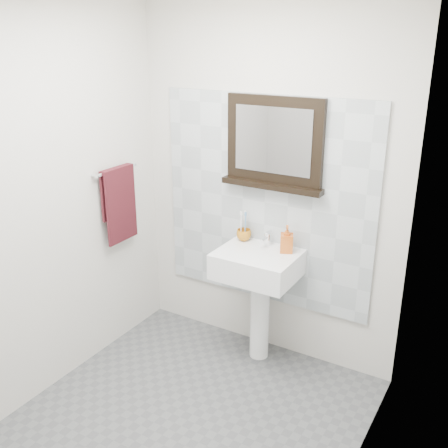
% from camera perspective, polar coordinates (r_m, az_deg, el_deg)
% --- Properties ---
extents(floor, '(2.00, 2.20, 0.01)m').
position_cam_1_polar(floor, '(3.47, -4.64, -21.08)').
color(floor, '#525457').
rests_on(floor, ground).
extents(back_wall, '(2.00, 0.01, 2.50)m').
position_cam_1_polar(back_wall, '(3.70, 4.65, 3.92)').
color(back_wall, beige).
rests_on(back_wall, ground).
extents(left_wall, '(0.01, 2.20, 2.50)m').
position_cam_1_polar(left_wall, '(3.46, -18.93, 1.70)').
color(left_wall, beige).
rests_on(left_wall, ground).
extents(right_wall, '(0.01, 2.20, 2.50)m').
position_cam_1_polar(right_wall, '(2.40, 14.51, -5.95)').
color(right_wall, beige).
rests_on(right_wall, ground).
extents(splashback, '(1.60, 0.02, 1.50)m').
position_cam_1_polar(splashback, '(3.72, 4.52, 2.40)').
color(splashback, '#ABB5BA').
rests_on(splashback, back_wall).
extents(pedestal_sink, '(0.55, 0.44, 0.96)m').
position_cam_1_polar(pedestal_sink, '(3.69, 3.71, -5.65)').
color(pedestal_sink, white).
rests_on(pedestal_sink, ground).
extents(toothbrush_cup, '(0.12, 0.12, 0.08)m').
position_cam_1_polar(toothbrush_cup, '(3.79, 2.17, -1.19)').
color(toothbrush_cup, '#B66F15').
rests_on(toothbrush_cup, pedestal_sink).
extents(toothbrushes, '(0.05, 0.04, 0.21)m').
position_cam_1_polar(toothbrushes, '(3.76, 2.17, -0.03)').
color(toothbrushes, white).
rests_on(toothbrushes, toothbrush_cup).
extents(soap_dispenser, '(0.11, 0.11, 0.19)m').
position_cam_1_polar(soap_dispenser, '(3.60, 6.85, -1.62)').
color(soap_dispenser, '#B43515').
rests_on(soap_dispenser, pedestal_sink).
extents(framed_mirror, '(0.73, 0.11, 0.62)m').
position_cam_1_polar(framed_mirror, '(3.56, 5.49, 8.57)').
color(framed_mirror, black).
rests_on(framed_mirror, back_wall).
extents(towel_bar, '(0.07, 0.40, 0.03)m').
position_cam_1_polar(towel_bar, '(3.80, -11.66, 5.76)').
color(towel_bar, silver).
rests_on(towel_bar, left_wall).
extents(hand_towel, '(0.06, 0.30, 0.55)m').
position_cam_1_polar(hand_towel, '(3.85, -11.36, 2.72)').
color(hand_towel, '#350E14').
rests_on(hand_towel, towel_bar).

